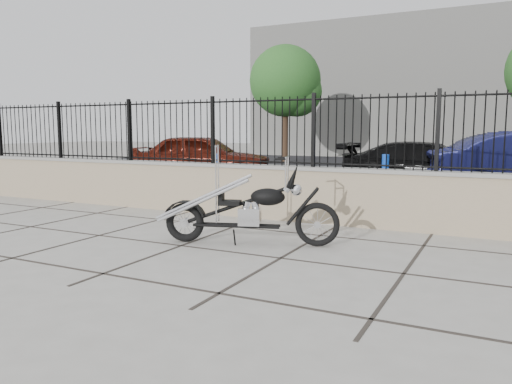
% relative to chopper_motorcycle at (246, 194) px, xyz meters
% --- Properties ---
extents(ground_plane, '(90.00, 90.00, 0.00)m').
position_rel_chopper_motorcycle_xyz_m(ground_plane, '(-0.76, -0.50, -0.70)').
color(ground_plane, '#99968E').
rests_on(ground_plane, ground).
extents(parking_lot, '(30.00, 30.00, 0.00)m').
position_rel_chopper_motorcycle_xyz_m(parking_lot, '(-0.76, 12.00, -0.70)').
color(parking_lot, black).
rests_on(parking_lot, ground).
extents(retaining_wall, '(14.00, 0.36, 0.96)m').
position_rel_chopper_motorcycle_xyz_m(retaining_wall, '(-0.76, 2.00, -0.22)').
color(retaining_wall, gray).
rests_on(retaining_wall, ground_plane).
extents(iron_fence, '(14.00, 0.08, 1.20)m').
position_rel_chopper_motorcycle_xyz_m(iron_fence, '(-0.76, 2.00, 0.86)').
color(iron_fence, black).
rests_on(iron_fence, retaining_wall).
extents(background_building, '(22.00, 6.00, 8.00)m').
position_rel_chopper_motorcycle_xyz_m(background_building, '(-0.76, 26.00, 3.30)').
color(background_building, beige).
rests_on(background_building, ground_plane).
extents(chopper_motorcycle, '(2.36, 1.09, 1.41)m').
position_rel_chopper_motorcycle_xyz_m(chopper_motorcycle, '(0.00, 0.00, 0.00)').
color(chopper_motorcycle, black).
rests_on(chopper_motorcycle, ground_plane).
extents(car_red, '(4.60, 2.81, 1.46)m').
position_rel_chopper_motorcycle_xyz_m(car_red, '(-5.21, 7.03, 0.03)').
color(car_red, '#4D140B').
rests_on(car_red, parking_lot).
extents(car_black, '(4.48, 1.91, 1.29)m').
position_rel_chopper_motorcycle_xyz_m(car_black, '(1.54, 6.92, -0.06)').
color(car_black, black).
rests_on(car_black, parking_lot).
extents(bollard_a, '(0.15, 0.15, 1.02)m').
position_rel_chopper_motorcycle_xyz_m(bollard_a, '(-2.99, 4.15, -0.19)').
color(bollard_a, blue).
rests_on(bollard_a, ground_plane).
extents(bollard_b, '(0.17, 0.17, 1.12)m').
position_rel_chopper_motorcycle_xyz_m(bollard_b, '(1.11, 3.70, -0.14)').
color(bollard_b, '#0C3EC0').
rests_on(bollard_b, ground_plane).
extents(tree_left, '(3.43, 3.43, 5.79)m').
position_rel_chopper_motorcycle_xyz_m(tree_left, '(-6.52, 16.49, 3.35)').
color(tree_left, '#382619').
rests_on(tree_left, ground_plane).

